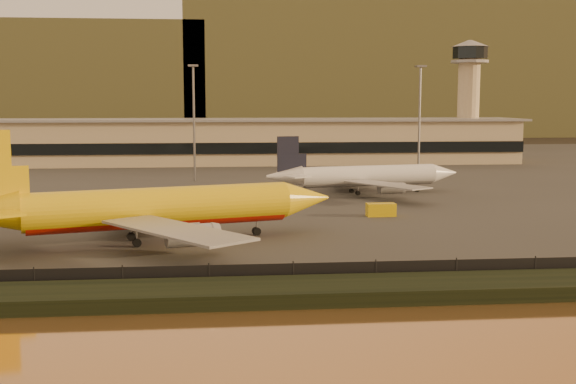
% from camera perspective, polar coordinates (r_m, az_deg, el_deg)
% --- Properties ---
extents(ground, '(900.00, 900.00, 0.00)m').
position_cam_1_polar(ground, '(81.91, -1.95, -5.30)').
color(ground, black).
rests_on(ground, ground).
extents(embankment, '(320.00, 7.00, 1.40)m').
position_cam_1_polar(embankment, '(65.27, -0.97, -7.92)').
color(embankment, black).
rests_on(embankment, ground).
extents(tarmac, '(320.00, 220.00, 0.20)m').
position_cam_1_polar(tarmac, '(175.77, -3.96, 1.42)').
color(tarmac, '#2D2D2D').
rests_on(tarmac, ground).
extents(perimeter_fence, '(300.00, 0.05, 2.20)m').
position_cam_1_polar(perimeter_fence, '(68.98, -1.25, -6.58)').
color(perimeter_fence, black).
rests_on(perimeter_fence, tarmac).
extents(terminal_building, '(202.00, 25.00, 12.60)m').
position_cam_1_polar(terminal_building, '(205.89, -8.28, 3.92)').
color(terminal_building, tan).
rests_on(terminal_building, tarmac).
extents(control_tower, '(11.20, 11.20, 35.50)m').
position_cam_1_polar(control_tower, '(223.83, 14.09, 7.98)').
color(control_tower, tan).
rests_on(control_tower, tarmac).
extents(apron_light_masts, '(152.20, 12.20, 25.40)m').
position_cam_1_polar(apron_light_masts, '(156.12, 1.76, 6.44)').
color(apron_light_masts, slate).
rests_on(apron_light_masts, tarmac).
extents(distant_hills, '(470.00, 160.00, 70.00)m').
position_cam_1_polar(distant_hills, '(420.32, -7.88, 8.98)').
color(distant_hills, brown).
rests_on(distant_hills, ground).
extents(dhl_cargo_jet, '(47.08, 45.08, 14.26)m').
position_cam_1_polar(dhl_cargo_jet, '(91.17, -10.55, -1.29)').
color(dhl_cargo_jet, '#DFB90B').
rests_on(dhl_cargo_jet, tarmac).
extents(white_narrowbody_jet, '(38.68, 37.26, 11.15)m').
position_cam_1_polar(white_narrowbody_jet, '(137.90, 6.11, 1.24)').
color(white_narrowbody_jet, silver).
rests_on(white_narrowbody_jet, tarmac).
extents(gse_vehicle_yellow, '(4.45, 2.06, 1.99)m').
position_cam_1_polar(gse_vehicle_yellow, '(111.43, 7.35, -1.40)').
color(gse_vehicle_yellow, '#DFB90B').
rests_on(gse_vehicle_yellow, tarmac).
extents(gse_vehicle_white, '(4.78, 3.44, 1.96)m').
position_cam_1_polar(gse_vehicle_white, '(114.85, -13.75, -1.30)').
color(gse_vehicle_white, silver).
rests_on(gse_vehicle_white, tarmac).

